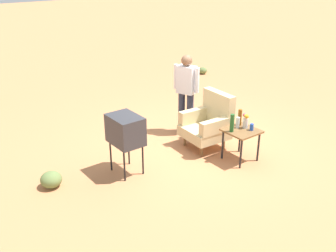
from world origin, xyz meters
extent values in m
plane|color=#C17A4C|center=(0.00, 0.00, 0.00)|extent=(60.00, 60.00, 0.00)
cylinder|color=brown|center=(-0.13, -0.24, 0.11)|extent=(0.05, 0.05, 0.22)
cylinder|color=brown|center=(0.40, -0.27, 0.11)|extent=(0.05, 0.05, 0.22)
cylinder|color=brown|center=(-0.10, 0.29, 0.11)|extent=(0.05, 0.05, 0.22)
cylinder|color=brown|center=(0.44, 0.26, 0.11)|extent=(0.05, 0.05, 0.22)
cube|color=#CCB784|center=(0.15, 0.01, 0.32)|extent=(0.80, 0.80, 0.20)
cube|color=#CCB784|center=(0.17, 0.33, 0.74)|extent=(0.77, 0.20, 0.64)
cube|color=#CCB784|center=(-0.17, 0.03, 0.55)|extent=(0.18, 0.69, 0.26)
cube|color=#CCB784|center=(0.47, -0.01, 0.55)|extent=(0.18, 0.69, 0.26)
cylinder|color=black|center=(0.70, -0.04, 0.28)|extent=(0.04, 0.04, 0.56)
cylinder|color=black|center=(1.15, -0.04, 0.28)|extent=(0.04, 0.04, 0.56)
cylinder|color=black|center=(0.70, 0.41, 0.28)|extent=(0.04, 0.04, 0.56)
cylinder|color=black|center=(1.15, 0.41, 0.28)|extent=(0.04, 0.04, 0.56)
cube|color=brown|center=(0.92, 0.18, 0.57)|extent=(0.56, 0.56, 0.03)
cylinder|color=black|center=(0.30, -1.50, 0.28)|extent=(0.03, 0.03, 0.55)
cylinder|color=black|center=(-0.14, -1.51, 0.28)|extent=(0.03, 0.03, 0.55)
cylinder|color=black|center=(0.31, -1.86, 0.28)|extent=(0.03, 0.03, 0.55)
cylinder|color=black|center=(-0.13, -1.87, 0.28)|extent=(0.03, 0.03, 0.55)
cube|color=#333338|center=(0.09, -1.69, 0.79)|extent=(0.61, 0.45, 0.48)
cube|color=#383D3F|center=(0.08, -1.46, 0.79)|extent=(0.42, 0.02, 0.34)
cylinder|color=#2D3347|center=(-0.72, 0.14, 0.43)|extent=(0.14, 0.14, 0.86)
cylinder|color=#2D3347|center=(-0.53, 0.22, 0.43)|extent=(0.14, 0.14, 0.86)
cube|color=silver|center=(-0.63, 0.18, 1.14)|extent=(0.41, 0.33, 0.56)
cylinder|color=silver|center=(-0.85, 0.09, 1.17)|extent=(0.09, 0.09, 0.50)
cylinder|color=silver|center=(-0.40, 0.27, 1.17)|extent=(0.09, 0.09, 0.50)
sphere|color=brown|center=(-0.63, 0.18, 1.53)|extent=(0.22, 0.22, 0.22)
cylinder|color=blue|center=(1.03, 0.32, 0.65)|extent=(0.07, 0.07, 0.12)
cylinder|color=silver|center=(0.81, 0.20, 0.69)|extent=(0.06, 0.06, 0.20)
cylinder|color=brown|center=(0.74, 0.31, 0.74)|extent=(0.07, 0.07, 0.30)
cylinder|color=#1E5623|center=(0.86, -0.01, 0.75)|extent=(0.07, 0.07, 0.32)
cylinder|color=silver|center=(0.89, 0.30, 0.68)|extent=(0.09, 0.09, 0.18)
sphere|color=yellow|center=(0.89, 0.30, 0.82)|extent=(0.07, 0.07, 0.07)
sphere|color=#E04C66|center=(0.85, 0.31, 0.82)|extent=(0.07, 0.07, 0.07)
sphere|color=orange|center=(0.93, 0.29, 0.82)|extent=(0.07, 0.07, 0.07)
ellipsoid|color=olive|center=(-0.24, -2.90, 0.13)|extent=(0.34, 0.34, 0.26)
ellipsoid|color=olive|center=(-3.78, 3.47, 0.11)|extent=(0.28, 0.28, 0.22)
camera|label=1|loc=(5.10, -4.57, 3.34)|focal=41.13mm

